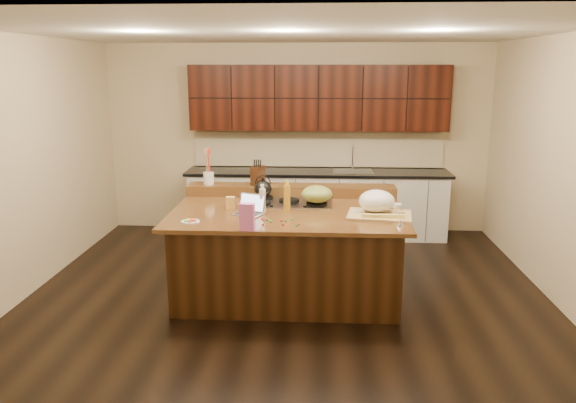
{
  "coord_description": "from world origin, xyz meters",
  "views": [
    {
      "loc": [
        0.32,
        -5.64,
        2.37
      ],
      "look_at": [
        0.0,
        0.05,
        1.0
      ],
      "focal_mm": 35.0,
      "sensor_mm": 36.0,
      "label": 1
    }
  ],
  "objects": [
    {
      "name": "ramekin_c",
      "position": [
        1.15,
        0.16,
        0.94
      ],
      "size": [
        0.11,
        0.11,
        0.04
      ],
      "primitive_type": "cylinder",
      "rotation": [
        0.0,
        0.0,
        0.05
      ],
      "color": "white",
      "rests_on": "island"
    },
    {
      "name": "gumdrop_3",
      "position": [
        -0.14,
        -0.49,
        0.93
      ],
      "size": [
        0.02,
        0.02,
        0.02
      ],
      "primitive_type": "ellipsoid",
      "color": "#198C26",
      "rests_on": "island"
    },
    {
      "name": "gumdrop_2",
      "position": [
        0.14,
        -0.57,
        0.93
      ],
      "size": [
        0.02,
        0.02,
        0.02
      ],
      "primitive_type": "ellipsoid",
      "color": "red",
      "rests_on": "island"
    },
    {
      "name": "gumdrop_7",
      "position": [
        0.01,
        -0.46,
        0.93
      ],
      "size": [
        0.02,
        0.02,
        0.02
      ],
      "primitive_type": "ellipsoid",
      "color": "#198C26",
      "rests_on": "island"
    },
    {
      "name": "ramekin_a",
      "position": [
        0.96,
        0.04,
        0.94
      ],
      "size": [
        0.13,
        0.13,
        0.04
      ],
      "primitive_type": "cylinder",
      "rotation": [
        0.0,
        0.0,
        -0.38
      ],
      "color": "white",
      "rests_on": "island"
    },
    {
      "name": "vinegar_bottle",
      "position": [
        -0.25,
        -0.13,
        1.04
      ],
      "size": [
        0.07,
        0.07,
        0.25
      ],
      "primitive_type": "cylinder",
      "rotation": [
        0.0,
        0.0,
        0.02
      ],
      "color": "silver",
      "rests_on": "island"
    },
    {
      "name": "kettle",
      "position": [
        -0.3,
        0.43,
        1.05
      ],
      "size": [
        0.23,
        0.23,
        0.18
      ],
      "primitive_type": "ellipsoid",
      "rotation": [
        0.0,
        0.0,
        -0.17
      ],
      "color": "black",
      "rests_on": "cooktop"
    },
    {
      "name": "strainer_bowl",
      "position": [
        0.96,
        0.24,
        0.97
      ],
      "size": [
        0.29,
        0.29,
        0.09
      ],
      "primitive_type": "cylinder",
      "rotation": [
        0.0,
        0.0,
        -0.26
      ],
      "color": "#996B3F",
      "rests_on": "island"
    },
    {
      "name": "gumdrop_0",
      "position": [
        -0.2,
        -0.59,
        0.93
      ],
      "size": [
        0.02,
        0.02,
        0.02
      ],
      "primitive_type": "ellipsoid",
      "color": "red",
      "rests_on": "island"
    },
    {
      "name": "cooktop",
      "position": [
        0.0,
        0.3,
        0.94
      ],
      "size": [
        0.92,
        0.52,
        0.05
      ],
      "color": "gray",
      "rests_on": "island"
    },
    {
      "name": "island",
      "position": [
        0.0,
        0.0,
        0.46
      ],
      "size": [
        2.4,
        1.6,
        0.92
      ],
      "color": "black",
      "rests_on": "ground"
    },
    {
      "name": "gumdrop_5",
      "position": [
        0.06,
        -0.39,
        0.93
      ],
      "size": [
        0.02,
        0.02,
        0.02
      ],
      "primitive_type": "ellipsoid",
      "color": "#198C26",
      "rests_on": "island"
    },
    {
      "name": "back_counter",
      "position": [
        0.3,
        2.23,
        0.98
      ],
      "size": [
        3.7,
        0.66,
        2.4
      ],
      "color": "silver",
      "rests_on": "ground"
    },
    {
      "name": "gumdrop_8",
      "position": [
        -0.03,
        -0.45,
        0.93
      ],
      "size": [
        0.02,
        0.02,
        0.02
      ],
      "primitive_type": "ellipsoid",
      "color": "red",
      "rests_on": "island"
    },
    {
      "name": "wooden_tray",
      "position": [
        0.91,
        -0.15,
        1.03
      ],
      "size": [
        0.68,
        0.54,
        0.25
      ],
      "rotation": [
        0.0,
        0.0,
        -0.14
      ],
      "color": "tan",
      "rests_on": "island"
    },
    {
      "name": "gumdrop_6",
      "position": [
        -0.01,
        -0.59,
        0.93
      ],
      "size": [
        0.02,
        0.02,
        0.02
      ],
      "primitive_type": "ellipsoid",
      "color": "red",
      "rests_on": "island"
    },
    {
      "name": "pink_bag",
      "position": [
        -0.33,
        -0.76,
        1.05
      ],
      "size": [
        0.14,
        0.09,
        0.25
      ],
      "primitive_type": "cube",
      "rotation": [
        0.0,
        0.0,
        -0.1
      ],
      "color": "#F070CB",
      "rests_on": "island"
    },
    {
      "name": "oil_bottle",
      "position": [
        -0.01,
        -0.04,
        1.06
      ],
      "size": [
        0.09,
        0.09,
        0.27
      ],
      "primitive_type": "cylinder",
      "rotation": [
        0.0,
        0.0,
        0.26
      ],
      "color": "gold",
      "rests_on": "island"
    },
    {
      "name": "gumdrop_1",
      "position": [
        0.11,
        -0.6,
        0.93
      ],
      "size": [
        0.02,
        0.02,
        0.02
      ],
      "primitive_type": "ellipsoid",
      "color": "#198C26",
      "rests_on": "island"
    },
    {
      "name": "gumdrop_4",
      "position": [
        -0.21,
        -0.43,
        0.93
      ],
      "size": [
        0.02,
        0.02,
        0.02
      ],
      "primitive_type": "ellipsoid",
      "color": "red",
      "rests_on": "island"
    },
    {
      "name": "gumdrop_10",
      "position": [
        -0.23,
        -0.39,
        0.93
      ],
      "size": [
        0.02,
        0.02,
        0.02
      ],
      "primitive_type": "ellipsoid",
      "color": "red",
      "rests_on": "island"
    },
    {
      "name": "ramekin_b",
      "position": [
        0.74,
        -0.14,
        0.94
      ],
      "size": [
        0.13,
        0.13,
        0.04
      ],
      "primitive_type": "cylinder",
      "rotation": [
        0.0,
        0.0,
        0.4
      ],
      "color": "white",
      "rests_on": "island"
    },
    {
      "name": "utensil_crock",
      "position": [
        -0.96,
        0.7,
        1.11
      ],
      "size": [
        0.16,
        0.16,
        0.14
      ],
      "primitive_type": "cylinder",
      "rotation": [
        0.0,
        0.0,
        0.37
      ],
      "color": "white",
      "rests_on": "back_ledge"
    },
    {
      "name": "laptop",
      "position": [
        -0.37,
        -0.18,
        0.97
      ],
      "size": [
        0.35,
        0.32,
        0.2
      ],
      "rotation": [
        0.0,
        0.0,
        -0.4
      ],
      "color": "#B7B7BC",
      "rests_on": "island"
    },
    {
      "name": "candy_plate",
      "position": [
        -0.91,
        -0.52,
        0.93
      ],
      "size": [
        0.23,
        0.23,
        0.01
      ],
      "primitive_type": "cylinder",
      "rotation": [
        0.0,
        0.0,
        0.34
      ],
      "color": "white",
      "rests_on": "island"
    },
    {
      "name": "package_box",
      "position": [
        -0.6,
        0.03,
        0.98
      ],
      "size": [
        0.09,
        0.07,
        0.13
      ],
      "primitive_type": "cube",
      "rotation": [
        0.0,
        0.0,
        0.05
      ],
      "color": "gold",
      "rests_on": "island"
    },
    {
      "name": "room",
      "position": [
        0.0,
        0.0,
        1.35
      ],
      "size": [
        5.52,
        5.02,
        2.72
      ],
      "color": "black",
      "rests_on": "ground"
    },
    {
      "name": "gumdrop_9",
      "position": [
        -0.17,
        -0.42,
        0.93
      ],
      "size": [
        0.02,
        0.02,
        0.02
      ],
      "primitive_type": "ellipsoid",
      "color": "#198C26",
      "rests_on": "island"
    },
    {
      "name": "kitchen_timer",
      "position": [
        1.08,
        -0.56,
        0.96
      ],
      "size": [
        0.1,
        0.1,
        0.07
      ],
      "primitive_type": "cone",
      "rotation": [
        0.0,
        0.0,
        0.35
      ],
      "color": "silver",
      "rests_on": "island"
    },
    {
      "name": "back_ledge",
      "position": [
        0.0,
        0.7,
        0.98
      ],
      "size": [
        2.4,
        0.3,
        0.12
      ],
      "primitive_type": "cube",
      "color": "black",
      "rests_on": "island"
    },
    {
      "name": "knife_block",
      "position": [
        -0.38,
        0.7,
        1.15
      ],
      "size": [
        0.17,
        0.2,
        0.22
      ],
      "primitive_type": "cube",
      "rotation": [
        0.0,
        0.0,
        -0.37
      ],
      "color": "black",
      "rests_on": "back_ledge"
    },
    {
      "name": "green_bowl",
      "position": [
        0.3,
        0.17,
        1.06
      ],
      "size": [
        0.35,
        0.35,
        0.18
      ],
      "primitive_type": "ellipsoid",
      "rotation": [
        0.0,
        0.0,
        0.07
      ],
      "color": "olive",
      "rests_on": "cooktop"
    }
  ]
}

